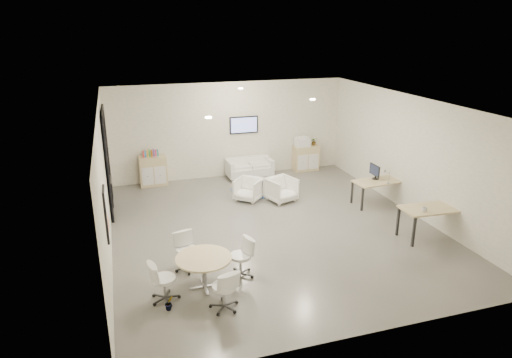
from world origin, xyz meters
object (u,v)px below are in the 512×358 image
object	(u,v)px
loveseat	(249,168)
desk_rear	(378,183)
desk_front	(432,211)
sideboard_left	(153,171)
sideboard_right	(306,158)
round_table	(204,261)
armchair_right	(281,188)
armchair_left	(248,188)

from	to	relation	value
loveseat	desk_rear	distance (m)	4.51
loveseat	desk_rear	size ratio (longest dim) A/B	1.07
desk_rear	desk_front	bearing A→B (deg)	-92.97
sideboard_left	loveseat	world-z (taller)	sideboard_left
sideboard_right	loveseat	world-z (taller)	sideboard_right
round_table	desk_rear	bearing A→B (deg)	26.89
loveseat	round_table	distance (m)	6.96
armchair_right	desk_front	bearing A→B (deg)	-70.44
desk_front	armchair_right	bearing A→B (deg)	131.18
armchair_left	armchair_right	size ratio (longest dim) A/B	0.94
loveseat	round_table	world-z (taller)	round_table
sideboard_left	desk_front	xyz separation A→B (m)	(6.11, -5.90, 0.22)
sideboard_left	armchair_left	distance (m)	3.37
desk_front	armchair_left	bearing A→B (deg)	136.71
sideboard_left	desk_rear	distance (m)	7.04
armchair_left	desk_rear	size ratio (longest dim) A/B	0.50
sideboard_left	round_table	distance (m)	6.51
loveseat	round_table	size ratio (longest dim) A/B	1.40
desk_rear	round_table	world-z (taller)	desk_rear
desk_front	round_table	bearing A→B (deg)	-171.05
desk_front	loveseat	bearing A→B (deg)	119.92
desk_front	round_table	world-z (taller)	desk_front
sideboard_right	loveseat	distance (m)	2.17
sideboard_right	desk_front	world-z (taller)	sideboard_right
armchair_left	round_table	size ratio (longest dim) A/B	0.66
desk_rear	desk_front	distance (m)	2.28
armchair_right	round_table	xyz separation A→B (m)	(-3.10, -3.95, 0.20)
armchair_left	desk_rear	distance (m)	3.76
armchair_right	desk_rear	size ratio (longest dim) A/B	0.54
desk_front	round_table	size ratio (longest dim) A/B	1.38
loveseat	desk_rear	bearing A→B (deg)	-53.26
loveseat	desk_rear	world-z (taller)	desk_rear
armchair_left	desk_front	bearing A→B (deg)	-4.32
sideboard_right	round_table	world-z (taller)	sideboard_right
armchair_left	desk_front	size ratio (longest dim) A/B	0.48
sideboard_left	loveseat	bearing A→B (deg)	-2.47
loveseat	armchair_right	bearing A→B (deg)	-85.62
sideboard_right	armchair_left	bearing A→B (deg)	-141.85
loveseat	armchair_left	distance (m)	2.14
sideboard_left	armchair_right	distance (m)	4.31
sideboard_right	armchair_right	bearing A→B (deg)	-126.35
sideboard_left	loveseat	xyz separation A→B (m)	(3.20, -0.14, -0.17)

